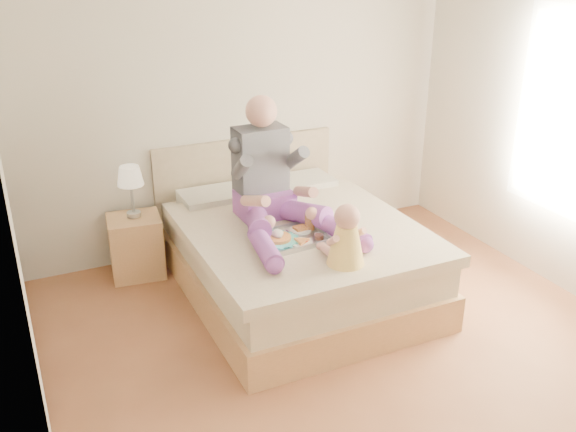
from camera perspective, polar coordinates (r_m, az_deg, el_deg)
name	(u,v)px	position (r m, az deg, el deg)	size (l,w,h in m)	color
room	(381,144)	(3.90, 8.30, 6.38)	(4.02, 4.22, 2.71)	brown
bed	(292,252)	(5.18, 0.33, -3.18)	(1.70, 2.18, 1.00)	#AA7D4F
nightstand	(136,246)	(5.55, -13.35, -2.61)	(0.47, 0.43, 0.52)	#AA7D4F
lamp	(130,179)	(5.34, -13.85, 3.24)	(0.21, 0.21, 0.43)	#B0B3B7
adult	(272,187)	(4.89, -1.42, 2.63)	(0.84, 1.18, 0.99)	#7B3B93
tray	(290,236)	(4.69, 0.16, -1.75)	(0.54, 0.44, 0.15)	#B0B3B7
baby	(345,239)	(4.31, 5.12, -2.09)	(0.28, 0.39, 0.43)	#EDBD4A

